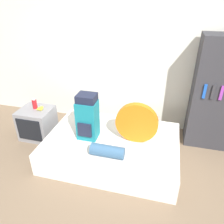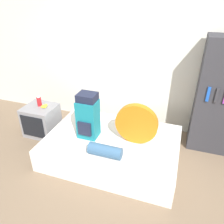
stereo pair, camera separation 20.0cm
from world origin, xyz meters
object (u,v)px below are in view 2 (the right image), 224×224
(backpack, at_px, (88,116))
(television, at_px, (41,120))
(tent_bag, at_px, (136,124))
(sleeping_roll, at_px, (105,151))
(canister, at_px, (39,101))

(backpack, distance_m, television, 1.17)
(backpack, xyz_separation_m, television, (-1.06, 0.26, -0.42))
(backpack, distance_m, tent_bag, 0.72)
(sleeping_roll, relative_size, television, 0.85)
(backpack, distance_m, canister, 1.12)
(backpack, height_order, sleeping_roll, backpack)
(tent_bag, height_order, canister, tent_bag)
(tent_bag, xyz_separation_m, sleeping_roll, (-0.31, -0.44, -0.22))
(sleeping_roll, distance_m, television, 1.59)
(backpack, xyz_separation_m, canister, (-1.08, 0.31, -0.07))
(canister, bearing_deg, sleeping_roll, -24.56)
(backpack, relative_size, television, 1.29)
(backpack, height_order, canister, backpack)
(television, bearing_deg, sleeping_roll, -23.09)
(tent_bag, relative_size, canister, 3.47)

